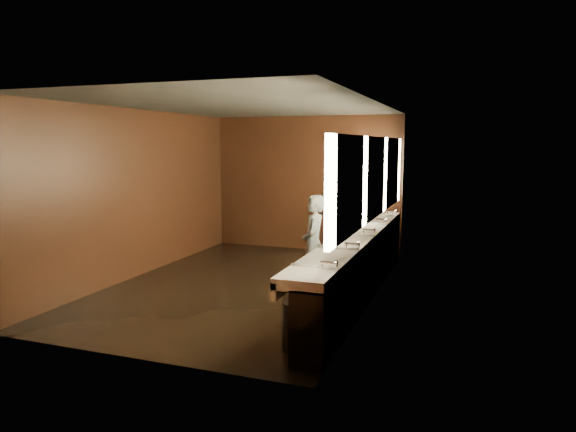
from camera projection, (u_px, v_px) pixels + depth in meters
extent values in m
plane|color=black|center=(249.00, 285.00, 8.17)|extent=(6.00, 6.00, 0.00)
cube|color=#2D2D2B|center=(247.00, 106.00, 7.78)|extent=(4.00, 6.00, 0.02)
cube|color=black|center=(306.00, 183.00, 10.77)|extent=(4.00, 0.02, 2.80)
cube|color=black|center=(126.00, 226.00, 5.18)|extent=(4.00, 0.02, 2.80)
cube|color=black|center=(139.00, 193.00, 8.64)|extent=(0.02, 6.00, 2.80)
cube|color=black|center=(376.00, 202.00, 7.31)|extent=(0.02, 6.00, 2.80)
cube|color=black|center=(362.00, 269.00, 7.50)|extent=(0.36, 5.40, 0.81)
cube|color=silver|center=(356.00, 239.00, 7.47)|extent=(0.55, 5.40, 0.12)
cube|color=silver|center=(340.00, 243.00, 7.57)|extent=(0.06, 5.40, 0.18)
cylinder|color=silver|center=(329.00, 263.00, 5.34)|extent=(0.18, 0.04, 0.04)
cylinder|color=silver|center=(352.00, 244.00, 6.37)|extent=(0.18, 0.04, 0.04)
cylinder|color=silver|center=(369.00, 230.00, 7.39)|extent=(0.18, 0.04, 0.04)
cylinder|color=silver|center=(382.00, 220.00, 8.42)|extent=(0.18, 0.04, 0.04)
cylinder|color=silver|center=(392.00, 211.00, 9.44)|extent=(0.18, 0.04, 0.04)
cube|color=#FAEAB5|center=(330.00, 192.00, 5.03)|extent=(0.06, 0.22, 1.15)
cube|color=white|center=(350.00, 186.00, 5.77)|extent=(0.03, 1.32, 1.15)
cube|color=#FAEAB5|center=(363.00, 181.00, 6.52)|extent=(0.06, 0.23, 1.15)
cube|color=white|center=(375.00, 178.00, 7.26)|extent=(0.03, 1.32, 1.15)
cube|color=#FAEAB5|center=(383.00, 174.00, 8.01)|extent=(0.06, 0.23, 1.15)
cube|color=white|center=(392.00, 172.00, 8.75)|extent=(0.03, 1.32, 1.15)
cube|color=#FAEAB5|center=(398.00, 170.00, 9.50)|extent=(0.06, 0.22, 1.15)
imported|color=#87AFCA|center=(314.00, 244.00, 7.68)|extent=(0.46, 0.60, 1.48)
cylinder|color=black|center=(298.00, 326.00, 5.55)|extent=(0.35, 0.35, 0.54)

